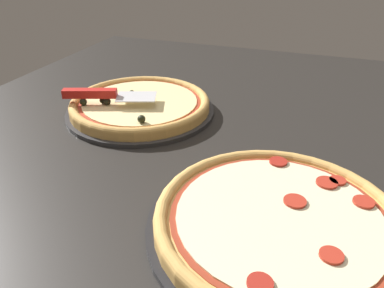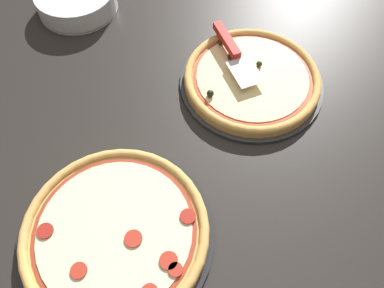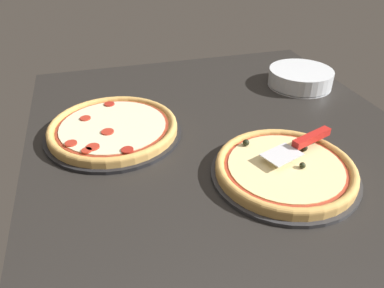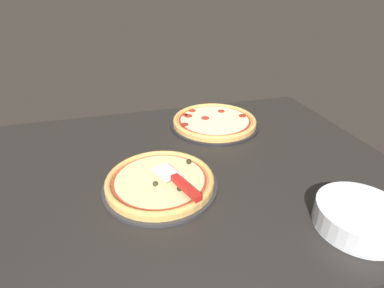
{
  "view_description": "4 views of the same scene",
  "coord_description": "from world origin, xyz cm",
  "views": [
    {
      "loc": [
        67.83,
        33.21,
        39.36
      ],
      "look_at": [
        7.24,
        11.33,
        3.0
      ],
      "focal_mm": 35.0,
      "sensor_mm": 36.0,
      "label": 1
    },
    {
      "loc": [
        8.7,
        55.18,
        74.3
      ],
      "look_at": [
        7.24,
        11.33,
        3.0
      ],
      "focal_mm": 35.0,
      "sensor_mm": 36.0,
      "label": 2
    },
    {
      "loc": [
        -73.75,
        34.24,
        57.44
      ],
      "look_at": [
        7.24,
        11.33,
        3.0
      ],
      "focal_mm": 35.0,
      "sensor_mm": 36.0,
      "label": 3
    },
    {
      "loc": [
        -19.32,
        -85.45,
        58.43
      ],
      "look_at": [
        7.24,
        11.33,
        3.0
      ],
      "focal_mm": 28.0,
      "sensor_mm": 36.0,
      "label": 4
    }
  ],
  "objects": [
    {
      "name": "ground_plane",
      "position": [
        0.0,
        0.0,
        -1.8
      ],
      "size": [
        154.04,
        111.53,
        3.6
      ],
      "primitive_type": "cube",
      "color": "black"
    },
    {
      "name": "pizza_back",
      "position": [
        23.09,
        30.79,
        2.4
      ],
      "size": [
        37.37,
        37.37,
        2.76
      ],
      "color": "tan",
      "rests_on": "pizza_pan_back"
    },
    {
      "name": "pizza_front",
      "position": [
        -8.59,
        -8.14,
        2.44
      ],
      "size": [
        34.51,
        34.51,
        3.98
      ],
      "color": "tan",
      "rests_on": "pizza_pan_front"
    },
    {
      "name": "pizza_pan_front",
      "position": [
        -8.62,
        -8.11,
        0.5
      ],
      "size": [
        36.71,
        36.71,
        1.0
      ],
      "primitive_type": "cylinder",
      "color": "#2D2D30",
      "rests_on": "ground_plane"
    },
    {
      "name": "serving_spatula",
      "position": [
        -3.49,
        -16.17,
        5.8
      ],
      "size": [
        11.68,
        22.33,
        2.0
      ],
      "color": "silver",
      "rests_on": "pizza_front"
    },
    {
      "name": "pizza_pan_back",
      "position": [
        23.11,
        30.77,
        0.5
      ],
      "size": [
        39.76,
        39.76,
        1.0
      ],
      "primitive_type": "cylinder",
      "color": "black",
      "rests_on": "ground_plane"
    }
  ]
}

